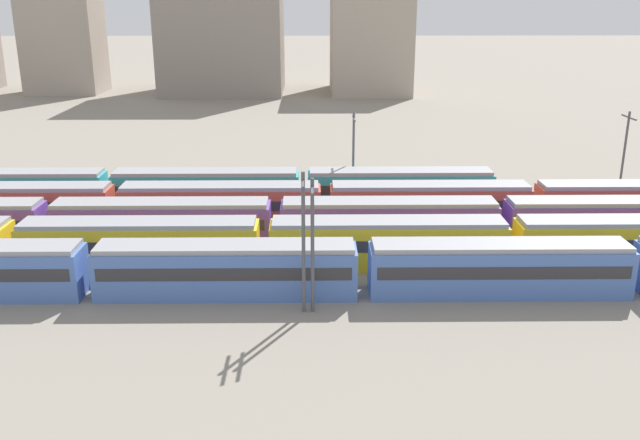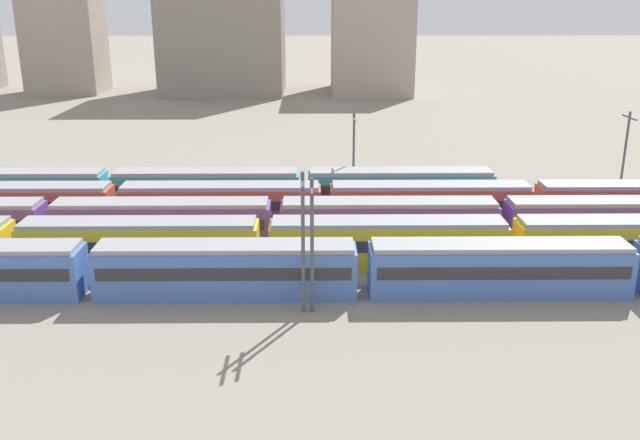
% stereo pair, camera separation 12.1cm
% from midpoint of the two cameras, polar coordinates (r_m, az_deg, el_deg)
% --- Properties ---
extents(ground_plane, '(600.00, 600.00, 0.00)m').
position_cam_midpoint_polar(ground_plane, '(63.15, -22.76, -1.85)').
color(ground_plane, gray).
extents(train_track_0, '(112.50, 3.06, 3.75)m').
position_cam_midpoint_polar(train_track_0, '(53.07, 24.32, -3.54)').
color(train_track_0, '#4C70BC').
rests_on(train_track_0, ground_plane).
extents(train_track_1, '(112.50, 3.06, 3.75)m').
position_cam_midpoint_polar(train_track_1, '(55.12, 15.35, -1.76)').
color(train_track_1, yellow).
rests_on(train_track_1, ground_plane).
extents(train_track_2, '(74.70, 3.06, 3.75)m').
position_cam_midpoint_polar(train_track_2, '(57.97, -3.72, -0.14)').
color(train_track_2, '#6B429E').
rests_on(train_track_2, ground_plane).
extents(train_track_3, '(74.70, 3.06, 3.75)m').
position_cam_midpoint_polar(train_track_3, '(62.86, 0.40, 1.36)').
color(train_track_3, '#BC4C38').
rests_on(train_track_3, ground_plane).
extents(train_track_4, '(55.80, 3.06, 3.75)m').
position_cam_midpoint_polar(train_track_4, '(68.63, -9.36, 2.56)').
color(train_track_4, teal).
rests_on(train_track_4, ground_plane).
extents(catenary_pole_0, '(0.24, 3.20, 9.10)m').
position_cam_midpoint_polar(catenary_pole_0, '(44.38, -0.70, -1.57)').
color(catenary_pole_0, '#4C4C51').
rests_on(catenary_pole_0, ground_plane).
extents(catenary_pole_1, '(0.24, 3.20, 8.93)m').
position_cam_midpoint_polar(catenary_pole_1, '(76.60, 23.68, 5.27)').
color(catenary_pole_1, '#4C4C51').
rests_on(catenary_pole_1, ground_plane).
extents(catenary_pole_2, '(0.24, 3.20, 9.53)m').
position_cam_midpoint_polar(catenary_pole_2, '(44.29, -1.45, -1.32)').
color(catenary_pole_2, '#4C4C51').
rests_on(catenary_pole_2, ground_plane).
extents(catenary_pole_3, '(0.24, 3.20, 8.89)m').
position_cam_midpoint_polar(catenary_pole_3, '(69.98, 2.71, 5.68)').
color(catenary_pole_3, '#4C4C51').
rests_on(catenary_pole_3, ground_plane).
extents(distant_building_2, '(24.70, 21.77, 27.67)m').
position_cam_midpoint_polar(distant_building_2, '(150.52, -8.03, 15.60)').
color(distant_building_2, gray).
rests_on(distant_building_2, ground_plane).
extents(distant_building_3, '(16.12, 21.43, 20.97)m').
position_cam_midpoint_polar(distant_building_3, '(150.06, 4.08, 14.44)').
color(distant_building_3, '#A89989').
rests_on(distant_building_3, ground_plane).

